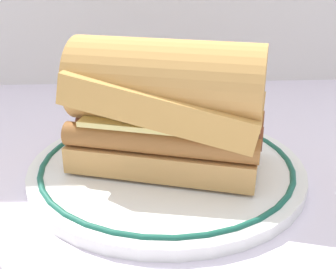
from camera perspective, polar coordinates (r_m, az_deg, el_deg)
name	(u,v)px	position (r m, az deg, el deg)	size (l,w,h in m)	color
ground_plane	(167,177)	(0.46, -0.11, -5.53)	(1.50, 1.50, 0.00)	silver
plate	(168,167)	(0.46, 0.00, -4.23)	(0.28, 0.28, 0.01)	white
sausage_sandwich	(168,105)	(0.44, 0.00, 3.82)	(0.21, 0.15, 0.13)	tan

